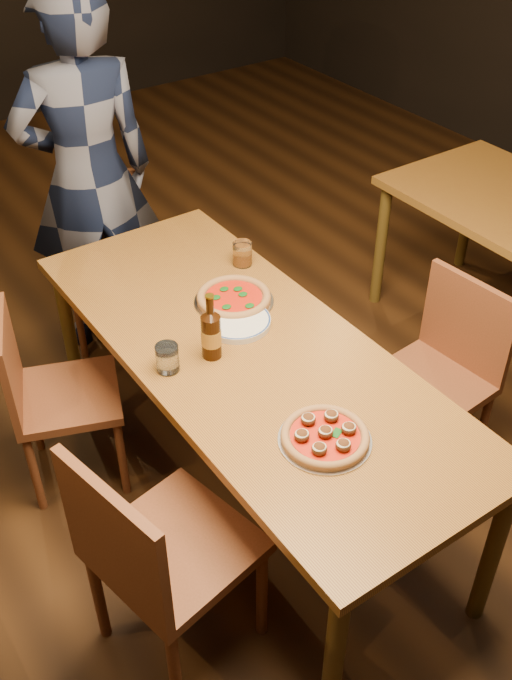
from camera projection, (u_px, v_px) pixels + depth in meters
ground at (249, 488)px, 3.18m from camera, size 9.00×9.00×0.00m
room_shell at (245, 28)px, 2.04m from camera, size 9.00×9.00×9.00m
table_main at (248, 364)px, 2.76m from camera, size 0.80×2.00×0.75m
chair_main_nw at (175, 546)px, 2.37m from camera, size 0.53×0.53×0.97m
chair_main_sw at (68, 395)px, 3.00m from camera, size 0.52×0.52×0.86m
chair_main_e at (429, 383)px, 3.03m from camera, size 0.45×0.45×0.89m
chair_end at (108, 262)px, 3.77m from camera, size 0.53×0.53×0.87m
pizza_meatball at (325, 436)px, 2.34m from camera, size 0.29×0.29×0.05m
pizza_margherita at (234, 298)px, 2.94m from camera, size 0.31×0.31×0.04m
plate_stack at (237, 321)px, 2.83m from camera, size 0.25×0.25×0.02m
beer_bottle at (211, 335)px, 2.63m from camera, size 0.07×0.07×0.25m
water_glass at (167, 358)px, 2.60m from camera, size 0.08×0.08×0.10m
amber_glass at (242, 254)px, 3.14m from camera, size 0.08×0.08×0.10m
diner at (88, 177)px, 3.50m from camera, size 0.71×0.52×1.78m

